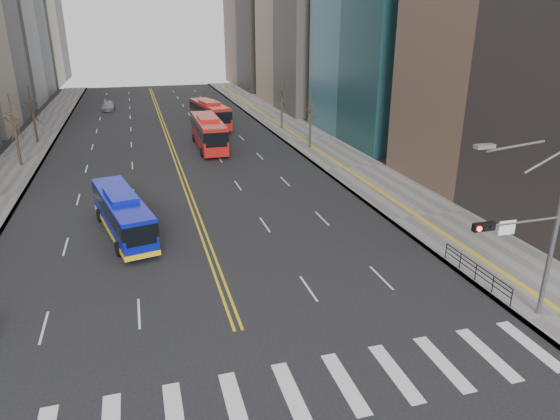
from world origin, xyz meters
name	(u,v)px	position (x,y,z in m)	size (l,w,h in m)	color
ground	(264,400)	(0.00, 0.00, 0.00)	(220.00, 220.00, 0.00)	black
sidewalk_right	(308,138)	(17.50, 45.00, 0.07)	(7.00, 130.00, 0.15)	slate
sidewalk_left	(23,157)	(-16.50, 45.00, 0.07)	(5.00, 130.00, 0.15)	slate
crosswalk	(264,400)	(0.00, 0.00, 0.01)	(26.70, 4.00, 0.01)	silver
centerline	(166,131)	(0.00, 55.00, 0.01)	(0.55, 100.00, 0.01)	gold
signal_mast	(531,233)	(13.77, 2.00, 4.86)	(5.37, 0.37, 9.39)	slate
pedestrian_railing	(476,269)	(14.30, 6.00, 0.82)	(0.06, 6.06, 1.02)	black
street_trees	(101,127)	(-7.18, 34.55, 4.87)	(35.20, 47.20, 7.60)	black
blue_bus	(123,213)	(-5.41, 19.05, 1.65)	(4.53, 10.98, 3.16)	#0B13AD
red_bus_near	(208,131)	(4.35, 43.48, 2.12)	(3.10, 12.14, 3.82)	red
red_bus_far	(210,113)	(6.50, 56.53, 2.07)	(4.45, 12.09, 3.73)	red
car_dark_mid	(220,129)	(7.00, 51.35, 0.71)	(1.67, 4.14, 1.41)	black
car_silver	(108,106)	(-8.20, 75.87, 0.70)	(1.96, 4.81, 1.40)	gray
car_dark_far	(212,103)	(9.71, 75.51, 0.58)	(1.92, 4.17, 1.16)	black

